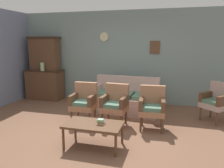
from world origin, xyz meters
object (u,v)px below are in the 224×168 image
(armchair_row_middle, at_px, (152,106))
(coffee_table, at_px, (93,126))
(floral_couch, at_px, (125,99))
(side_cabinet, at_px, (45,84))
(wingback_chair_by_fireplace, at_px, (216,100))
(book_stack_on_table, at_px, (101,122))
(armchair_near_couch_end, at_px, (84,101))
(vase_on_cabinet, at_px, (42,67))
(armchair_by_doorway, at_px, (115,103))

(armchair_row_middle, height_order, coffee_table, armchair_row_middle)
(floral_couch, bearing_deg, side_cabinet, 167.51)
(wingback_chair_by_fireplace, xyz_separation_m, book_stack_on_table, (-2.15, -1.88, -0.04))
(armchair_near_couch_end, xyz_separation_m, wingback_chair_by_fireplace, (2.89, 0.84, 0.00))
(side_cabinet, xyz_separation_m, floral_couch, (2.71, -0.60, -0.14))
(side_cabinet, height_order, floral_couch, side_cabinet)
(floral_couch, bearing_deg, coffee_table, -93.42)
(armchair_near_couch_end, height_order, armchair_row_middle, same)
(vase_on_cabinet, bearing_deg, floral_couch, -9.02)
(wingback_chair_by_fireplace, height_order, book_stack_on_table, wingback_chair_by_fireplace)
(armchair_row_middle, bearing_deg, wingback_chair_by_fireplace, 30.49)
(vase_on_cabinet, height_order, armchair_row_middle, vase_on_cabinet)
(armchair_row_middle, height_order, wingback_chair_by_fireplace, same)
(armchair_near_couch_end, height_order, armchair_by_doorway, same)
(side_cabinet, bearing_deg, armchair_row_middle, -24.07)
(armchair_near_couch_end, xyz_separation_m, armchair_by_doorway, (0.72, 0.03, 0.00))
(wingback_chair_by_fireplace, bearing_deg, armchair_by_doorway, -159.66)
(side_cabinet, distance_m, armchair_row_middle, 3.83)
(coffee_table, bearing_deg, floral_couch, 86.58)
(vase_on_cabinet, relative_size, armchair_near_couch_end, 0.28)
(vase_on_cabinet, distance_m, coffee_table, 3.61)
(book_stack_on_table, bearing_deg, floral_couch, 90.40)
(floral_couch, relative_size, armchair_near_couch_end, 1.96)
(side_cabinet, height_order, vase_on_cabinet, vase_on_cabinet)
(armchair_near_couch_end, xyz_separation_m, armchair_row_middle, (1.51, 0.03, 0.00))
(floral_couch, relative_size, book_stack_on_table, 13.02)
(coffee_table, distance_m, book_stack_on_table, 0.16)
(side_cabinet, distance_m, vase_on_cabinet, 0.62)
(side_cabinet, relative_size, armchair_row_middle, 1.28)
(book_stack_on_table, bearing_deg, armchair_near_couch_end, 125.43)
(side_cabinet, distance_m, armchair_by_doorway, 3.12)
(vase_on_cabinet, bearing_deg, armchair_by_doorway, -27.51)
(floral_couch, relative_size, armchair_by_doorway, 1.96)
(armchair_row_middle, bearing_deg, armchair_by_doorway, 179.72)
(floral_couch, height_order, armchair_near_couch_end, same)
(vase_on_cabinet, distance_m, armchair_row_middle, 3.76)
(armchair_row_middle, xyz_separation_m, book_stack_on_table, (-0.77, -1.07, -0.04))
(armchair_near_couch_end, distance_m, armchair_row_middle, 1.51)
(wingback_chair_by_fireplace, relative_size, book_stack_on_table, 6.65)
(vase_on_cabinet, height_order, armchair_near_couch_end, vase_on_cabinet)
(floral_couch, bearing_deg, book_stack_on_table, -89.60)
(side_cabinet, distance_m, floral_couch, 2.78)
(armchair_near_couch_end, distance_m, armchair_by_doorway, 0.72)
(armchair_by_doorway, distance_m, book_stack_on_table, 1.08)
(vase_on_cabinet, xyz_separation_m, coffee_table, (2.54, -2.47, -0.68))
(armchair_row_middle, bearing_deg, vase_on_cabinet, 158.13)
(floral_couch, bearing_deg, armchair_row_middle, -50.77)
(vase_on_cabinet, relative_size, floral_couch, 0.14)
(wingback_chair_by_fireplace, bearing_deg, armchair_near_couch_end, -163.82)
(armchair_row_middle, bearing_deg, floral_couch, 129.23)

